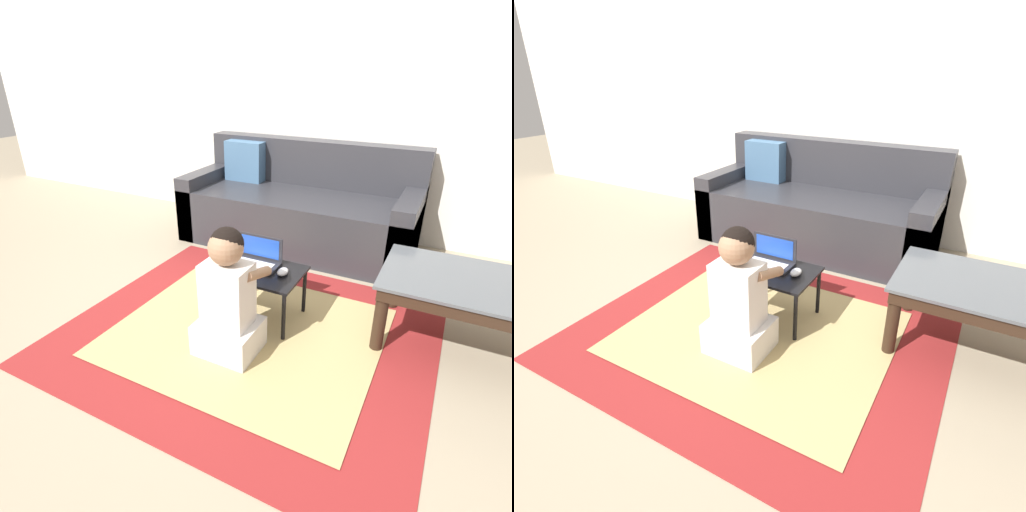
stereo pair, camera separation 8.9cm
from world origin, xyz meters
TOP-DOWN VIEW (x-y plane):
  - ground_plane at (0.00, 0.00)m, footprint 16.00×16.00m
  - wall_back at (0.00, 1.70)m, footprint 9.00×0.06m
  - area_rug at (0.14, -0.16)m, footprint 2.10×1.77m
  - couch at (-0.11, 1.25)m, footprint 1.98×0.84m
  - coffee_table at (1.35, 0.29)m, footprint 1.10×0.61m
  - laptop_desk at (0.14, 0.03)m, footprint 0.48×0.38m
  - laptop at (0.07, 0.08)m, footprint 0.30×0.16m
  - computer_mouse at (0.27, 0.03)m, footprint 0.06×0.09m
  - person_seated at (0.12, -0.35)m, footprint 0.33×0.39m

SIDE VIEW (x-z plane):
  - ground_plane at x=0.00m, z-range 0.00..0.00m
  - area_rug at x=0.14m, z-range 0.00..0.01m
  - laptop_desk at x=0.14m, z-range 0.12..0.46m
  - couch at x=-0.11m, z-range -0.13..0.74m
  - person_seated at x=0.12m, z-range -0.04..0.70m
  - computer_mouse at x=0.27m, z-range 0.33..0.37m
  - coffee_table at x=1.35m, z-range 0.15..0.57m
  - laptop at x=0.07m, z-range 0.28..0.45m
  - wall_back at x=0.00m, z-range 0.00..2.50m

